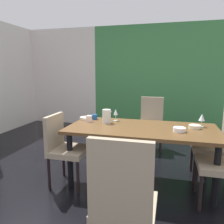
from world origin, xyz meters
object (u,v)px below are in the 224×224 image
object	(u,v)px
serving_bowl_right	(179,129)
pitcher_south	(107,116)
wine_glass_center	(202,118)
cup_front	(89,119)
chair_head_near	(123,201)
serving_bowl_near_window	(86,118)
wine_glass_north	(116,113)
cup_rear	(95,117)
dining_table	(141,133)
chair_right_far	(217,141)
serving_bowl_corner	(195,127)
chair_left_near	(64,145)
chair_head_far	(151,121)

from	to	relation	value
serving_bowl_right	pitcher_south	distance (m)	0.98
wine_glass_center	cup_front	distance (m)	1.49
cup_front	pitcher_south	bearing A→B (deg)	0.66
chair_head_near	pitcher_south	world-z (taller)	chair_head_near
pitcher_south	serving_bowl_near_window	bearing A→B (deg)	161.73
wine_glass_north	cup_rear	bearing A→B (deg)	177.88
dining_table	chair_right_far	world-z (taller)	chair_right_far
serving_bowl_corner	pitcher_south	distance (m)	1.14
chair_right_far	wine_glass_center	size ratio (longest dim) A/B	5.94
dining_table	chair_left_near	size ratio (longest dim) A/B	2.09
chair_head_far	wine_glass_north	bearing A→B (deg)	68.06
cup_rear	pitcher_south	distance (m)	0.29
chair_left_near	cup_rear	distance (m)	0.68
wine_glass_north	pitcher_south	size ratio (longest dim) A/B	0.89
wine_glass_center	serving_bowl_near_window	distance (m)	1.59
chair_left_near	pitcher_south	xyz separation A→B (m)	(0.44, 0.42, 0.32)
wine_glass_north	cup_front	distance (m)	0.39
cup_front	cup_rear	xyz separation A→B (m)	(0.02, 0.17, -0.01)
chair_head_near	serving_bowl_right	distance (m)	1.33
cup_rear	pitcher_south	xyz separation A→B (m)	(0.23, -0.17, 0.06)
serving_bowl_near_window	serving_bowl_corner	xyz separation A→B (m)	(1.49, -0.13, 0.00)
serving_bowl_right	pitcher_south	size ratio (longest dim) A/B	0.78
chair_left_near	chair_head_far	world-z (taller)	chair_head_far
dining_table	chair_head_far	distance (m)	1.34
wine_glass_center	pitcher_south	size ratio (longest dim) A/B	0.90
cup_front	wine_glass_center	bearing A→B (deg)	3.63
serving_bowl_corner	chair_head_far	bearing A→B (deg)	117.01
chair_left_near	serving_bowl_near_window	distance (m)	0.60
chair_left_near	wine_glass_center	world-z (taller)	wine_glass_center
dining_table	chair_head_near	size ratio (longest dim) A/B	1.83
dining_table	chair_head_far	bearing A→B (deg)	89.29
dining_table	chair_head_near	world-z (taller)	chair_head_near
chair_head_far	cup_front	world-z (taller)	chair_head_far
cup_rear	cup_front	bearing A→B (deg)	-97.47
dining_table	chair_head_near	xyz separation A→B (m)	(0.04, -1.34, -0.10)
cup_rear	chair_head_near	bearing A→B (deg)	-64.66
serving_bowl_right	cup_front	world-z (taller)	cup_front
chair_left_near	chair_right_far	bearing A→B (deg)	107.30
cup_rear	chair_left_near	bearing A→B (deg)	-109.64
wine_glass_center	wine_glass_north	bearing A→B (deg)	176.69
serving_bowl_right	cup_front	xyz separation A→B (m)	(-1.21, 0.21, 0.02)
chair_left_near	serving_bowl_corner	bearing A→B (deg)	104.35
dining_table	cup_rear	world-z (taller)	cup_rear
chair_head_near	cup_front	world-z (taller)	chair_head_near
chair_head_near	chair_left_near	world-z (taller)	chair_head_near
chair_left_near	serving_bowl_right	bearing A→B (deg)	98.39
chair_left_near	serving_bowl_near_window	xyz separation A→B (m)	(0.09, 0.54, 0.24)
cup_front	chair_right_far	bearing A→B (deg)	5.77
cup_front	pitcher_south	size ratio (longest dim) A/B	0.47
cup_front	cup_rear	world-z (taller)	cup_front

